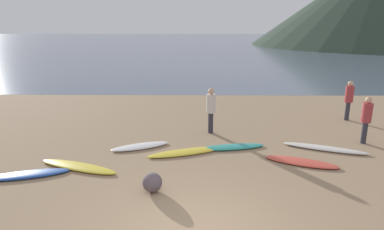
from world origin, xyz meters
The scene contains 13 objects.
ground_plane centered at (0.00, 10.00, -0.10)m, with size 120.00×120.00×0.20m, color #997C5B.
ocean_water centered at (0.00, 63.04, 0.00)m, with size 140.00×100.00×0.01m, color slate.
surfboard_0 centered at (-4.53, 2.57, 0.05)m, with size 2.19×0.54×0.09m, color #1E479E.
surfboard_1 centered at (-3.32, 3.11, 0.05)m, with size 2.51×0.51×0.10m, color yellow.
surfboard_2 centered at (-1.82, 4.75, 0.05)m, with size 1.91×0.55×0.09m, color white.
surfboard_3 centered at (-0.32, 4.26, 0.04)m, with size 2.44×0.54×0.09m, color yellow.
surfboard_4 centered at (1.21, 4.73, 0.05)m, with size 2.15×0.53×0.09m, color teal.
surfboard_5 centered at (3.10, 3.52, 0.05)m, with size 2.08×0.60×0.09m, color #D84C38.
surfboard_6 centered at (4.19, 4.64, 0.05)m, with size 2.63×0.45×0.10m, color silver.
person_0 centered at (0.56, 6.33, 0.99)m, with size 0.34×0.34×1.68m.
person_1 centered at (5.72, 5.27, 0.95)m, with size 0.33×0.33×1.62m.
person_2 centered at (6.36, 8.11, 0.98)m, with size 0.34×0.34×1.66m.
beach_rock_near centered at (-1.04, 1.77, 0.24)m, with size 0.48×0.48×0.48m, color #574C51.
Camera 1 is at (0.02, -5.69, 4.00)m, focal length 31.67 mm.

